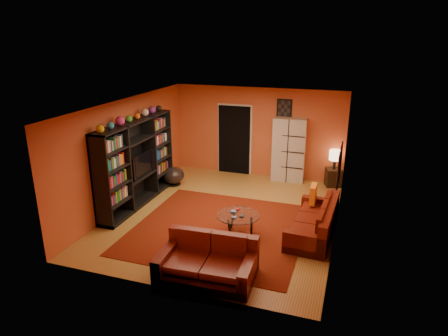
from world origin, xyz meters
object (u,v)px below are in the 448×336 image
(tv, at_px, (140,164))
(side_table, at_px, (333,177))
(loveseat, at_px, (208,261))
(coffee_table, at_px, (238,217))
(bowl_chair, at_px, (173,175))
(sofa, at_px, (317,222))
(entertainment_unit, at_px, (137,163))
(table_lamp, at_px, (335,156))
(storage_cabinet, at_px, (289,150))

(tv, relative_size, side_table, 2.00)
(loveseat, xyz_separation_m, coffee_table, (0.07, 1.58, 0.13))
(bowl_chair, distance_m, side_table, 4.46)
(side_table, bearing_deg, coffee_table, -115.20)
(side_table, bearing_deg, sofa, -92.19)
(tv, xyz_separation_m, sofa, (4.36, -0.36, -0.72))
(coffee_table, distance_m, side_table, 3.96)
(entertainment_unit, relative_size, coffee_table, 3.28)
(tv, bearing_deg, entertainment_unit, 139.38)
(entertainment_unit, height_order, tv, entertainment_unit)
(tv, bearing_deg, sofa, -94.66)
(entertainment_unit, relative_size, loveseat, 1.76)
(sofa, bearing_deg, table_lamp, 90.85)
(entertainment_unit, distance_m, sofa, 4.48)
(entertainment_unit, relative_size, sofa, 1.45)
(coffee_table, relative_size, table_lamp, 1.71)
(loveseat, bearing_deg, entertainment_unit, 46.10)
(sofa, distance_m, side_table, 3.05)
(loveseat, bearing_deg, tv, 44.91)
(storage_cabinet, bearing_deg, side_table, -5.61)
(tv, height_order, sofa, tv)
(sofa, distance_m, table_lamp, 3.11)
(bowl_chair, bearing_deg, entertainment_unit, -101.04)
(entertainment_unit, distance_m, table_lamp, 5.30)
(entertainment_unit, bearing_deg, coffee_table, -16.27)
(tv, relative_size, sofa, 0.48)
(storage_cabinet, xyz_separation_m, table_lamp, (1.28, -0.05, -0.03))
(bowl_chair, height_order, side_table, bowl_chair)
(coffee_table, height_order, bowl_chair, bowl_chair)
(sofa, relative_size, table_lamp, 3.87)
(sofa, xyz_separation_m, side_table, (0.12, 3.05, -0.04))
(entertainment_unit, height_order, coffee_table, entertainment_unit)
(entertainment_unit, xyz_separation_m, bowl_chair, (0.27, 1.41, -0.78))
(bowl_chair, bearing_deg, tv, -99.45)
(tv, height_order, table_lamp, tv)
(tv, relative_size, bowl_chair, 1.61)
(tv, bearing_deg, table_lamp, -58.97)
(storage_cabinet, height_order, bowl_chair, storage_cabinet)
(sofa, bearing_deg, entertainment_unit, 179.19)
(sofa, relative_size, loveseat, 1.21)
(entertainment_unit, bearing_deg, bowl_chair, 78.96)
(sofa, xyz_separation_m, coffee_table, (-1.57, -0.53, 0.13))
(entertainment_unit, relative_size, bowl_chair, 4.83)
(side_table, height_order, table_lamp, table_lamp)
(side_table, bearing_deg, bowl_chair, -162.50)
(coffee_table, height_order, storage_cabinet, storage_cabinet)
(storage_cabinet, bearing_deg, bowl_chair, -158.26)
(entertainment_unit, distance_m, bowl_chair, 1.63)
(tv, distance_m, side_table, 5.28)
(tv, relative_size, loveseat, 0.59)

